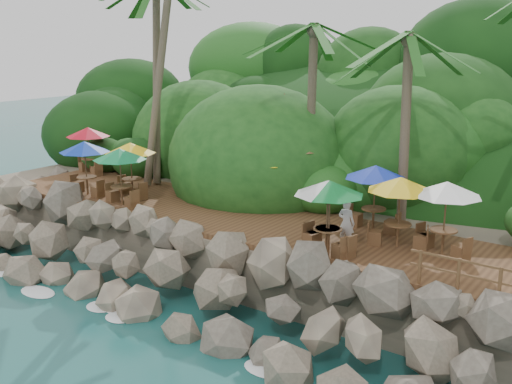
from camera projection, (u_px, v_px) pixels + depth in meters
The scene contains 10 objects.
ground at pixel (147, 332), 19.30m from camera, with size 140.00×140.00×0.00m, color #19514F.
land_base at pixel (367, 197), 31.60m from camera, with size 32.00×25.20×2.10m, color gray.
jungle_hill at pixel (419, 188), 37.75m from camera, with size 44.80×28.00×15.40m, color #143811.
seawall at pixel (188, 279), 20.58m from camera, with size 29.00×4.00×2.30m, color gray, non-canonical shape.
terrace at pixel (256, 222), 23.46m from camera, with size 26.00×5.00×0.20m, color brown.
jungle_foliage at pixel (358, 221), 31.07m from camera, with size 44.00×16.00×12.00m, color #143811, non-canonical shape.
foam_line at pixel (153, 328), 19.53m from camera, with size 25.20×0.80×0.06m.
palapa at pixel (284, 120), 25.61m from camera, with size 4.68×4.68×4.60m.
dining_clusters at pixel (238, 167), 23.29m from camera, with size 21.23×5.44×2.42m.
waiter at pixel (346, 223), 20.23m from camera, with size 0.59×0.39×1.62m, color white.
Camera 1 is at (13.14, -12.19, 9.16)m, focal length 42.16 mm.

